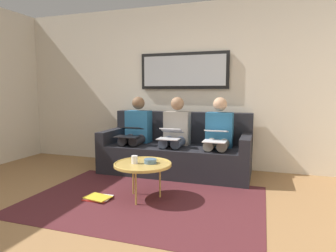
{
  "coord_description": "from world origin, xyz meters",
  "views": [
    {
      "loc": [
        -1.23,
        2.05,
        1.22
      ],
      "look_at": [
        0.0,
        -1.7,
        0.75
      ],
      "focal_mm": 31.01,
      "sensor_mm": 36.0,
      "label": 1
    }
  ],
  "objects": [
    {
      "name": "laptop_black",
      "position": [
        0.64,
        -1.8,
        0.63
      ],
      "size": [
        0.34,
        0.34,
        0.15
      ],
      "color": "black"
    },
    {
      "name": "magazine_stack",
      "position": [
        0.52,
        -0.72,
        0.02
      ],
      "size": [
        0.31,
        0.26,
        0.03
      ],
      "color": "red",
      "rests_on": "ground_plane"
    },
    {
      "name": "laptop_silver",
      "position": [
        0.0,
        -1.81,
        0.62
      ],
      "size": [
        0.31,
        0.34,
        0.15
      ],
      "color": "silver"
    },
    {
      "name": "person_right",
      "position": [
        0.64,
        -2.05,
        0.61
      ],
      "size": [
        0.38,
        0.58,
        1.14
      ],
      "color": "#235B84",
      "rests_on": "couch"
    },
    {
      "name": "person_left",
      "position": [
        -0.64,
        -2.05,
        0.61
      ],
      "size": [
        0.38,
        0.58,
        1.14
      ],
      "color": "#235B84",
      "rests_on": "couch"
    },
    {
      "name": "laptop_white",
      "position": [
        -0.64,
        -1.81,
        0.63
      ],
      "size": [
        0.3,
        0.36,
        0.15
      ],
      "color": "white"
    },
    {
      "name": "bowl",
      "position": [
        -0.04,
        -0.94,
        0.44
      ],
      "size": [
        0.14,
        0.14,
        0.05
      ],
      "primitive_type": "cylinder",
      "color": "slate",
      "rests_on": "coffee_table"
    },
    {
      "name": "person_middle",
      "position": [
        0.0,
        -2.05,
        0.61
      ],
      "size": [
        0.38,
        0.58,
        1.14
      ],
      "color": "gray",
      "rests_on": "couch"
    },
    {
      "name": "couch",
      "position": [
        0.0,
        -2.12,
        0.31
      ],
      "size": [
        2.2,
        0.9,
        0.9
      ],
      "color": "black",
      "rests_on": "ground_plane"
    },
    {
      "name": "area_rug",
      "position": [
        0.0,
        -0.85,
        0.0
      ],
      "size": [
        2.6,
        1.8,
        0.01
      ],
      "primitive_type": "cube",
      "color": "#4C1E23",
      "rests_on": "ground_plane"
    },
    {
      "name": "cup",
      "position": [
        0.13,
        -0.87,
        0.46
      ],
      "size": [
        0.07,
        0.07,
        0.09
      ],
      "primitive_type": "cylinder",
      "color": "silver",
      "rests_on": "coffee_table"
    },
    {
      "name": "coffee_table",
      "position": [
        0.04,
        -0.9,
        0.4
      ],
      "size": [
        0.65,
        0.65,
        0.42
      ],
      "color": "tan",
      "rests_on": "ground_plane"
    },
    {
      "name": "wall_rear",
      "position": [
        0.0,
        -2.6,
        1.3
      ],
      "size": [
        6.0,
        0.12,
        2.6
      ],
      "primitive_type": "cube",
      "color": "beige",
      "rests_on": "ground_plane"
    },
    {
      "name": "ground_plane",
      "position": [
        0.0,
        0.0,
        -0.05
      ],
      "size": [
        6.0,
        5.2,
        0.1
      ],
      "primitive_type": "cube",
      "color": "olive"
    },
    {
      "name": "framed_mirror",
      "position": [
        0.0,
        -2.51,
        1.55
      ],
      "size": [
        1.45,
        0.05,
        0.58
      ],
      "color": "black"
    }
  ]
}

